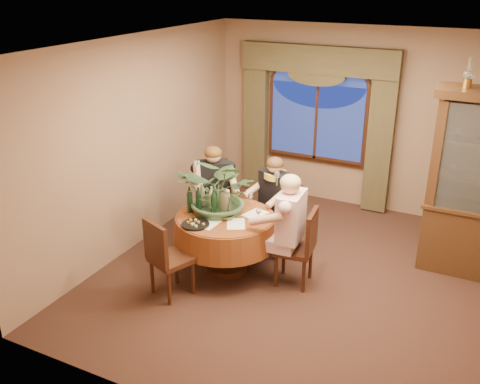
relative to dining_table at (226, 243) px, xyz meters
The scene contains 33 objects.
floor 0.93m from the dining_table, 17.00° to the left, with size 5.00×5.00×0.00m, color black.
wall_back 3.05m from the dining_table, 73.44° to the left, with size 4.50×4.50×0.00m, color #85644D.
ceiling 2.57m from the dining_table, 17.00° to the left, with size 5.00×5.00×0.00m, color white.
window 2.84m from the dining_table, 85.35° to the left, with size 1.62×0.10×1.32m, color navy, non-canonical shape.
arched_transom 3.18m from the dining_table, 85.35° to the left, with size 1.60×0.06×0.44m, color navy, non-canonical shape.
drapery_left 2.87m from the dining_table, 107.16° to the left, with size 0.38×0.14×2.32m, color #403923.
drapery_right 3.02m from the dining_table, 64.62° to the left, with size 0.38×0.14×2.32m, color #403923.
swag_valance 3.23m from the dining_table, 85.21° to the left, with size 2.45×0.16×0.42m, color #403923, non-canonical shape.
dining_table is the anchor object (origin of this frame).
oil_lamp_left 3.45m from the dining_table, 28.90° to the left, with size 0.11×0.11×0.34m, color #A5722D, non-canonical shape.
chair_right 0.88m from the dining_table, ahead, with size 0.42×0.42×0.96m, color black.
chair_back_right 0.85m from the dining_table, 62.01° to the left, with size 0.42×0.42×0.96m, color black.
chair_back 0.94m from the dining_table, 128.74° to the left, with size 0.42×0.42×0.96m, color black.
chair_front_left 0.82m from the dining_table, 111.90° to the right, with size 0.42×0.42×0.96m, color black.
person_pink 0.89m from the dining_table, ahead, with size 0.50×0.46×1.41m, color beige, non-canonical shape.
person_back 0.91m from the dining_table, 128.65° to the left, with size 0.49×0.45×1.38m, color black, non-canonical shape.
person_scarf 0.93m from the dining_table, 69.86° to the left, with size 0.47×0.43×1.30m, color black, non-canonical shape.
stoneware_vase 0.53m from the dining_table, 116.80° to the left, with size 0.14×0.14×0.27m, color #93775F, non-canonical shape.
centerpiece_plant 1.02m from the dining_table, 135.41° to the left, with size 1.01×1.12×0.87m, color #365233.
olive_bowl 0.41m from the dining_table, 48.70° to the right, with size 0.17×0.17×0.05m, color #4A572F.
cheese_platter 0.58m from the dining_table, 115.77° to the right, with size 0.33×0.33×0.02m, color black.
wine_bottle_0 0.61m from the dining_table, 148.45° to the left, with size 0.07×0.07×0.33m, color black.
wine_bottle_1 0.56m from the dining_table, 166.45° to the right, with size 0.07×0.07×0.33m, color black.
wine_bottle_2 0.71m from the dining_table, 168.94° to the right, with size 0.07×0.07×0.33m, color black.
wine_bottle_3 0.66m from the dining_table, 168.11° to the left, with size 0.07×0.07×0.33m, color tan.
wine_bottle_4 0.58m from the dining_table, 167.97° to the left, with size 0.07×0.07×0.33m, color tan.
wine_bottle_5 0.64m from the dining_table, behind, with size 0.07×0.07×0.33m, color black.
tasting_paper_0 0.47m from the dining_table, 34.85° to the right, with size 0.21×0.30×0.00m, color white.
tasting_paper_1 0.53m from the dining_table, 32.95° to the left, with size 0.21×0.30×0.00m, color white.
tasting_paper_2 0.48m from the dining_table, 103.94° to the right, with size 0.21×0.30×0.00m, color white.
wine_glass_person_pink 0.63m from the dining_table, ahead, with size 0.07×0.07×0.18m, color silver, non-canonical shape.
wine_glass_person_back 0.63m from the dining_table, 128.65° to the left, with size 0.07×0.07×0.18m, color silver, non-canonical shape.
wine_glass_person_scarf 0.63m from the dining_table, 69.86° to the left, with size 0.07×0.07×0.18m, color silver, non-canonical shape.
Camera 1 is at (1.97, -5.46, 3.52)m, focal length 40.00 mm.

